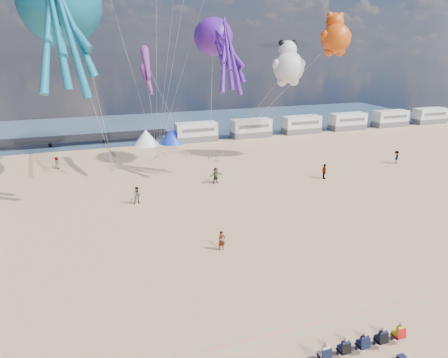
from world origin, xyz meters
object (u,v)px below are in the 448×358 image
beachgoer_3 (324,171)px  sandbag_e (157,157)px  beachgoer_4 (216,176)px  sandbag_d (189,155)px  tent_blue (172,136)px  beachgoer_0 (57,163)px  beachgoer_2 (396,157)px  sandbag_b (210,158)px  motorhome_5 (430,116)px  windsock_mid (147,63)px  motorhome_1 (251,128)px  windsock_right (148,80)px  windsock_left (81,23)px  spectator_row (362,342)px  standing_person (222,241)px  motorhome_3 (348,121)px  kite_panda (289,68)px  kite_octopus_teal (60,2)px  cooler_navy (401,358)px  motorhome_2 (301,125)px  beachgoer_1 (138,195)px  kite_teddy_orange (336,39)px  motorhome_0 (196,132)px  tent_white (146,137)px  sandbag_c (217,160)px  kite_octopus_purple (213,37)px

beachgoer_3 → sandbag_e: 22.53m
beachgoer_4 → sandbag_d: size_ratio=3.59×
tent_blue → beachgoer_0: bearing=-151.8°
beachgoer_2 → sandbag_b: size_ratio=3.34×
motorhome_5 → windsock_mid: bearing=-166.4°
motorhome_1 → windsock_right: 26.73m
tent_blue → windsock_left: 23.07m
tent_blue → beachgoer_3: size_ratio=2.25×
spectator_row → windsock_right: (-5.13, 31.60, 10.38)m
standing_person → beachgoer_2: 32.41m
motorhome_3 → kite_panda: kite_panda is taller
motorhome_1 → motorhome_3: bearing=0.0°
sandbag_e → kite_octopus_teal: size_ratio=0.03×
cooler_navy → tent_blue: bearing=91.2°
motorhome_2 → kite_panda: kite_panda is taller
motorhome_1 → beachgoer_1: (-21.92, -24.02, -0.63)m
standing_person → sandbag_d: size_ratio=3.05×
kite_octopus_teal → kite_teddy_orange: (31.02, -0.50, -3.14)m
motorhome_1 → kite_octopus_teal: (-27.10, -16.00, 17.05)m
cooler_navy → kite_teddy_orange: (16.43, 32.27, 15.26)m
motorhome_0 → motorhome_2: same height
beachgoer_2 → beachgoer_3: 12.60m
motorhome_0 → beachgoer_3: motorhome_0 is taller
standing_person → sandbag_d: bearing=76.9°
standing_person → beachgoer_0: standing_person is taller
tent_white → sandbag_c: (7.54, -11.99, -1.09)m
beachgoer_1 → windsock_mid: windsock_mid is taller
kite_teddy_orange → windsock_left: bearing=173.4°
tent_white → cooler_navy: size_ratio=10.53×
tent_blue → kite_panda: (12.57, -13.90, 10.75)m
cooler_navy → kite_octopus_purple: (1.62, 35.13, 15.43)m
motorhome_2 → beachgoer_4: motorhome_2 is taller
sandbag_c → windsock_right: size_ratio=0.10×
motorhome_2 → sandbag_c: motorhome_2 is taller
sandbag_c → sandbag_e: (-7.28, 3.97, 0.00)m
motorhome_3 → spectator_row: motorhome_3 is taller
motorhome_1 → sandbag_e: bearing=-155.1°
beachgoer_3 → sandbag_b: beachgoer_3 is taller
tent_white → sandbag_b: (6.96, -10.83, -1.09)m
motorhome_2 → beachgoer_1: bearing=-142.6°
standing_person → beachgoer_2: (28.93, 14.61, 0.07)m
beachgoer_2 → beachgoer_3: (-12.35, -2.45, 0.05)m
cooler_navy → beachgoer_3: bearing=65.1°
spectator_row → beachgoer_2: 37.21m
beachgoer_3 → windsock_mid: bearing=74.0°
motorhome_0 → kite_octopus_teal: 29.26m
spectator_row → kite_panda: 37.92m
beachgoer_1 → motorhome_2: bearing=32.4°
motorhome_1 → windsock_left: bearing=-154.4°
motorhome_2 → beachgoer_4: bearing=-137.3°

